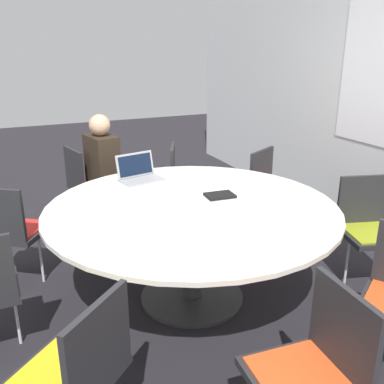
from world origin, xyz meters
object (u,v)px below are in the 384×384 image
(chair_7, at_px, (272,186))
(spiral_notebook, at_px, (220,195))
(chair_1, at_px, (10,226))
(chair_8, at_px, (185,179))
(chair_3, at_px, (77,367))
(laptop, at_px, (139,173))
(chair_4, at_px, (315,365))
(chair_0, at_px, (88,181))
(person_0, at_px, (104,166))
(chair_6, at_px, (369,223))

(chair_7, xyz_separation_m, spiral_notebook, (0.65, -0.93, 0.25))
(chair_1, distance_m, spiral_notebook, 1.61)
(chair_7, relative_size, chair_8, 1.00)
(chair_3, height_order, laptop, laptop)
(chair_4, relative_size, chair_8, 1.00)
(chair_4, distance_m, laptop, 2.15)
(chair_3, xyz_separation_m, spiral_notebook, (-1.07, 1.25, 0.25))
(chair_0, relative_size, chair_4, 1.00)
(chair_1, height_order, spiral_notebook, chair_1)
(chair_0, height_order, chair_1, same)
(person_0, xyz_separation_m, spiral_notebook, (1.34, 0.55, 0.06))
(chair_4, height_order, chair_8, same)
(chair_3, xyz_separation_m, chair_6, (-0.66, 2.35, 0.00))
(chair_6, height_order, spiral_notebook, chair_6)
(chair_1, distance_m, chair_3, 1.74)
(chair_8, distance_m, laptop, 0.93)
(chair_0, bearing_deg, chair_3, -24.24)
(chair_0, bearing_deg, chair_4, -4.99)
(chair_1, relative_size, chair_6, 1.00)
(chair_4, height_order, person_0, person_0)
(chair_0, relative_size, chair_8, 1.00)
(chair_8, height_order, laptop, laptop)
(chair_7, height_order, chair_8, same)
(chair_8, bearing_deg, chair_7, 74.35)
(chair_8, bearing_deg, chair_4, 12.61)
(chair_4, bearing_deg, spiral_notebook, -7.15)
(chair_0, distance_m, spiral_notebook, 1.72)
(chair_0, bearing_deg, chair_8, 57.69)
(chair_0, bearing_deg, laptop, 4.08)
(chair_0, distance_m, chair_3, 2.69)
(chair_4, bearing_deg, chair_0, 11.63)
(chair_8, relative_size, person_0, 0.71)
(chair_4, height_order, laptop, laptop)
(chair_0, xyz_separation_m, person_0, (0.22, 0.13, 0.20))
(chair_1, xyz_separation_m, person_0, (-0.68, 0.89, 0.20))
(chair_3, height_order, chair_4, same)
(chair_3, distance_m, chair_8, 2.74)
(chair_4, distance_m, chair_8, 2.75)
(laptop, bearing_deg, chair_3, -127.93)
(chair_4, distance_m, person_0, 2.84)
(chair_0, bearing_deg, chair_6, 29.92)
(laptop, relative_size, spiral_notebook, 1.71)
(chair_4, bearing_deg, chair_3, 71.16)
(chair_1, bearing_deg, chair_7, 34.69)
(chair_0, xyz_separation_m, chair_6, (1.98, 1.78, 0.00))
(person_0, distance_m, laptop, 0.72)
(chair_7, height_order, laptop, laptop)
(chair_1, height_order, person_0, person_0)
(chair_8, height_order, person_0, person_0)
(chair_7, bearing_deg, spiral_notebook, 6.22)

